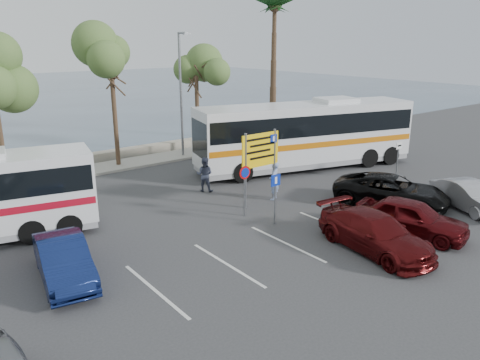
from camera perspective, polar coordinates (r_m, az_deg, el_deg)
ground at (r=20.11m, az=6.18°, el=-5.89°), size 120.00×120.00×0.00m
kerb_strip at (r=31.12m, az=-12.05°, el=2.19°), size 44.00×2.40×0.15m
seawall at (r=32.83m, az=-13.64°, el=3.25°), size 48.00×0.80×0.60m
tree_mid at (r=29.56m, az=-15.53°, el=14.14°), size 3.20×3.20×8.00m
tree_right at (r=32.41m, az=-5.39°, el=13.98°), size 3.20×3.20×7.40m
palm_tree at (r=36.71m, az=4.25°, el=20.11°), size 4.80×4.80×11.20m
street_lamp_right at (r=31.32m, az=-7.17°, el=10.95°), size 0.45×1.15×8.01m
direction_sign at (r=22.24m, az=2.50°, el=3.01°), size 2.20×0.12×3.60m
sign_no_stop at (r=20.88m, az=0.57°, el=-0.33°), size 0.60×0.08×2.35m
sign_parking at (r=20.01m, az=4.32°, el=-1.47°), size 0.50×0.07×2.25m
sign_taxi at (r=27.90m, az=18.71°, el=2.85°), size 0.50×0.07×2.20m
lane_markings at (r=18.72m, az=5.79°, el=-7.65°), size 12.02×4.20×0.01m
coach_bus_right at (r=29.05m, az=8.02°, el=5.23°), size 13.97×6.44×4.27m
car_blue at (r=16.77m, az=-20.69°, el=-9.11°), size 2.14×4.47×1.41m
car_maroon at (r=18.47m, az=16.13°, el=-6.20°), size 2.63×5.17×1.44m
car_red at (r=20.34m, az=20.15°, el=-4.31°), size 2.88×4.75×1.51m
suv_black at (r=23.58m, az=17.95°, el=-1.26°), size 4.40×5.90×1.49m
car_silver_b at (r=24.42m, az=26.17°, el=-1.77°), size 2.84×4.32×1.35m
pedestrian_near at (r=23.32m, az=4.18°, el=-0.08°), size 0.85×0.79×1.94m
pedestrian_far at (r=24.59m, az=-4.34°, el=0.68°), size 1.11×1.13×1.84m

